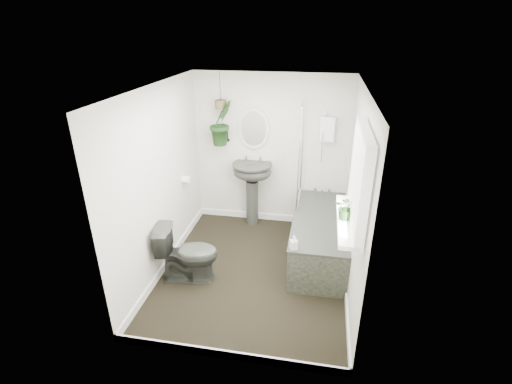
# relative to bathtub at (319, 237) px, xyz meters

# --- Properties ---
(floor) EXTENTS (2.30, 2.80, 0.02)m
(floor) POSITION_rel_bathtub_xyz_m (-0.80, -0.50, -0.30)
(floor) COLOR black
(floor) RESTS_ON ground
(ceiling) EXTENTS (2.30, 2.80, 0.02)m
(ceiling) POSITION_rel_bathtub_xyz_m (-0.80, -0.50, 2.02)
(ceiling) COLOR white
(ceiling) RESTS_ON ground
(wall_back) EXTENTS (2.30, 0.02, 2.30)m
(wall_back) POSITION_rel_bathtub_xyz_m (-0.80, 0.91, 0.86)
(wall_back) COLOR silver
(wall_back) RESTS_ON ground
(wall_front) EXTENTS (2.30, 0.02, 2.30)m
(wall_front) POSITION_rel_bathtub_xyz_m (-0.80, -1.91, 0.86)
(wall_front) COLOR silver
(wall_front) RESTS_ON ground
(wall_left) EXTENTS (0.02, 2.80, 2.30)m
(wall_left) POSITION_rel_bathtub_xyz_m (-1.96, -0.50, 0.86)
(wall_left) COLOR silver
(wall_left) RESTS_ON ground
(wall_right) EXTENTS (0.02, 2.80, 2.30)m
(wall_right) POSITION_rel_bathtub_xyz_m (0.36, -0.50, 0.86)
(wall_right) COLOR silver
(wall_right) RESTS_ON ground
(skirting) EXTENTS (2.30, 2.80, 0.10)m
(skirting) POSITION_rel_bathtub_xyz_m (-0.80, -0.50, -0.24)
(skirting) COLOR white
(skirting) RESTS_ON floor
(bathtub) EXTENTS (0.72, 1.72, 0.58)m
(bathtub) POSITION_rel_bathtub_xyz_m (0.00, 0.00, 0.00)
(bathtub) COLOR #2F312C
(bathtub) RESTS_ON floor
(bath_screen) EXTENTS (0.04, 0.72, 1.40)m
(bath_screen) POSITION_rel_bathtub_xyz_m (-0.33, 0.49, 0.99)
(bath_screen) COLOR silver
(bath_screen) RESTS_ON bathtub
(shower_box) EXTENTS (0.20, 0.10, 0.35)m
(shower_box) POSITION_rel_bathtub_xyz_m (0.00, 0.84, 1.26)
(shower_box) COLOR white
(shower_box) RESTS_ON wall_back
(oval_mirror) EXTENTS (0.46, 0.03, 0.62)m
(oval_mirror) POSITION_rel_bathtub_xyz_m (-1.06, 0.87, 1.21)
(oval_mirror) COLOR beige
(oval_mirror) RESTS_ON wall_back
(wall_sconce) EXTENTS (0.04, 0.04, 0.22)m
(wall_sconce) POSITION_rel_bathtub_xyz_m (-1.46, 0.86, 1.11)
(wall_sconce) COLOR black
(wall_sconce) RESTS_ON wall_back
(toilet_roll_holder) EXTENTS (0.11, 0.11, 0.11)m
(toilet_roll_holder) POSITION_rel_bathtub_xyz_m (-1.90, 0.20, 0.61)
(toilet_roll_holder) COLOR white
(toilet_roll_holder) RESTS_ON wall_left
(window_recess) EXTENTS (0.08, 1.00, 0.90)m
(window_recess) POSITION_rel_bathtub_xyz_m (0.29, -1.20, 1.36)
(window_recess) COLOR white
(window_recess) RESTS_ON wall_right
(window_sill) EXTENTS (0.18, 1.00, 0.04)m
(window_sill) POSITION_rel_bathtub_xyz_m (0.22, -1.20, 0.94)
(window_sill) COLOR white
(window_sill) RESTS_ON wall_right
(window_blinds) EXTENTS (0.01, 0.86, 0.76)m
(window_blinds) POSITION_rel_bathtub_xyz_m (0.24, -1.20, 1.36)
(window_blinds) COLOR white
(window_blinds) RESTS_ON wall_right
(toilet) EXTENTS (0.78, 0.52, 0.73)m
(toilet) POSITION_rel_bathtub_xyz_m (-1.56, -0.78, 0.08)
(toilet) COLOR #2F312C
(toilet) RESTS_ON floor
(pedestal_sink) EXTENTS (0.66, 0.58, 1.01)m
(pedestal_sink) POSITION_rel_bathtub_xyz_m (-1.06, 0.74, 0.22)
(pedestal_sink) COLOR #2F312C
(pedestal_sink) RESTS_ON floor
(sill_plant) EXTENTS (0.24, 0.21, 0.23)m
(sill_plant) POSITION_rel_bathtub_xyz_m (0.20, -1.22, 1.07)
(sill_plant) COLOR black
(sill_plant) RESTS_ON window_sill
(hanging_plant) EXTENTS (0.44, 0.46, 0.65)m
(hanging_plant) POSITION_rel_bathtub_xyz_m (-1.51, 0.75, 1.30)
(hanging_plant) COLOR black
(hanging_plant) RESTS_ON ceiling
(soap_bottle) EXTENTS (0.10, 0.10, 0.17)m
(soap_bottle) POSITION_rel_bathtub_xyz_m (-0.29, -0.79, 0.37)
(soap_bottle) COLOR black
(soap_bottle) RESTS_ON bathtub
(hanging_pot) EXTENTS (0.16, 0.16, 0.12)m
(hanging_pot) POSITION_rel_bathtub_xyz_m (-1.51, 0.75, 1.57)
(hanging_pot) COLOR brown
(hanging_pot) RESTS_ON ceiling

